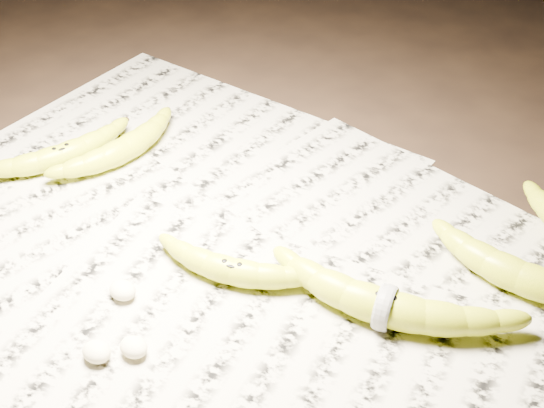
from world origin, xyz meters
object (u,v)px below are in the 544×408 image
Objects in this scene: banana_left_a at (61,153)px; banana_left_b at (124,147)px; banana_center at (233,269)px; banana_taped at (385,305)px; banana_upper_a at (521,275)px.

banana_left_a is 0.08m from banana_left_b.
banana_center is 0.17m from banana_taped.
banana_left_b is 0.74× the size of banana_taped.
banana_center is 0.71× the size of banana_taped.
banana_taped is at bearing -91.25° from banana_left_b.
banana_taped is (0.44, -0.04, 0.00)m from banana_left_b.
banana_left_a is at bearing 167.26° from banana_taped.
banana_taped reaches higher than banana_center.
banana_upper_a reaches higher than banana_left_a.
banana_taped is (0.49, 0.03, 0.00)m from banana_left_a.
banana_upper_a is at bearing -57.60° from banana_left_a.
banana_upper_a is at bearing 15.92° from banana_center.
banana_left_a is 1.05× the size of banana_left_b.
banana_left_a is at bearing 141.66° from banana_left_b.
banana_taped reaches higher than banana_left_b.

